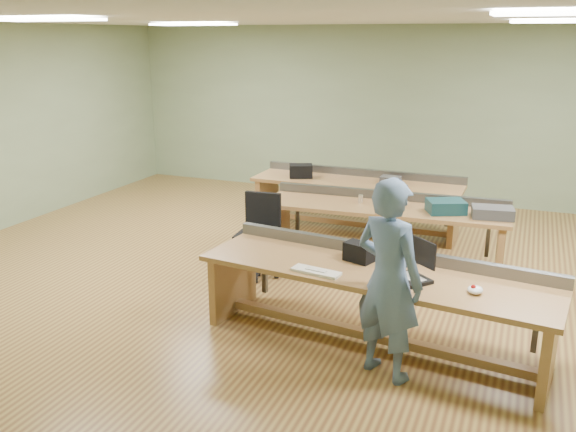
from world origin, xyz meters
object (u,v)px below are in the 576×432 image
Objects in this scene: camera_bag at (359,252)px; person at (389,280)px; parts_bin_grey at (493,212)px; drinks_can at (361,199)px; workbench_mid at (385,220)px; task_chair at (259,246)px; mug at (399,202)px; laptop_base at (411,279)px; parts_bin_teal at (446,206)px; workbench_front at (374,288)px; workbench_back at (357,193)px.

person is at bearing -37.92° from camera_bag.
drinks_can is (-1.62, 0.05, -0.01)m from parts_bin_grey.
task_chair is (-1.30, -1.00, -0.20)m from workbench_mid.
camera_bag reaches higher than workbench_mid.
drinks_can is at bearing 40.13° from task_chair.
drinks_can is at bearing -46.26° from person.
drinks_can reaches higher than mug.
laptop_base is 1.14× the size of camera_bag.
parts_bin_teal is (0.10, 2.65, -0.05)m from person.
person is at bearing -58.08° from workbench_front.
task_chair is 9.24× the size of drinks_can.
camera_bag reaches higher than laptop_base.
task_chair is 2.80m from parts_bin_grey.
person is at bearing -79.55° from workbench_mid.
workbench_mid is at bearing 32.29° from task_chair.
workbench_back is 1.46m from mug.
camera_bag is at bearing -169.14° from laptop_base.
laptop_base is 2.83× the size of drinks_can.
workbench_back is 4.13m from person.
person is 2.71m from parts_bin_grey.
person is (1.36, -3.89, 0.31)m from workbench_back.
drinks_can is at bearing 123.29° from camera_bag.
workbench_front is 12.64× the size of camera_bag.
workbench_mid is at bearing -162.16° from mug.
workbench_front is at bearing -40.82° from person.
person is at bearing -70.16° from workbench_back.
parts_bin_grey is at bearing -5.58° from mug.
person is 5.74× the size of laptop_base.
task_chair is (-0.60, -2.20, -0.20)m from workbench_back.
laptop_base is at bearing -38.11° from task_chair.
workbench_front is at bearing -98.78° from parts_bin_teal.
camera_bag is 2.06× the size of mug.
workbench_back is 1.29m from drinks_can.
task_chair is 2.32m from parts_bin_teal.
parts_bin_grey reaches higher than laptop_base.
camera_bag is at bearing -87.00° from workbench_mid.
mug is (-0.26, 2.25, 0.24)m from workbench_front.
task_chair is 1.47m from drinks_can.
person reaches higher than parts_bin_grey.
workbench_front is 2.28m from mug.
person is 16.25× the size of drinks_can.
person reaches higher than workbench_mid.
parts_bin_teal reaches higher than mug.
drinks_can is at bearing 115.21° from workbench_front.
person is at bearing -46.11° from task_chair.
parts_bin_grey is at bearing 80.00° from camera_bag.
parts_bin_grey reaches higher than workbench_front.
workbench_mid is 7.06× the size of parts_bin_teal.
workbench_front is 3.39× the size of task_chair.
parts_bin_teal reaches higher than drinks_can.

